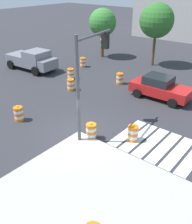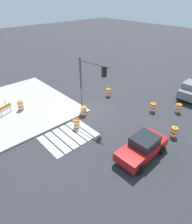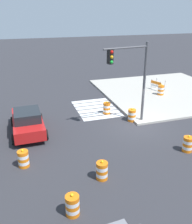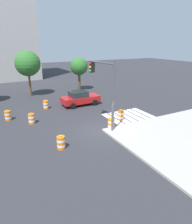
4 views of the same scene
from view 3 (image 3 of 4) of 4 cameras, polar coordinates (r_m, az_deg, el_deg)
ground_plane at (r=17.60m, az=9.54°, el=-3.17°), size 120.00×120.00×0.00m
sidewalk_corner at (r=25.27m, az=15.71°, el=4.52°), size 12.00×12.00×0.15m
crosswalk_stripes at (r=20.35m, az=-0.03°, el=0.83°), size 4.35×3.20×0.02m
sports_car at (r=16.69m, az=-15.48°, el=-2.11°), size 4.34×2.21×1.63m
traffic_barrel_near_corner at (r=13.46m, az=-16.40°, el=-10.31°), size 0.56×0.56×1.02m
traffic_barrel_crosswalk_end at (r=15.14m, az=20.40°, el=-6.96°), size 0.56×0.56×1.02m
traffic_barrel_median_near at (r=10.41m, az=-5.45°, el=-20.62°), size 0.56×0.56×1.02m
traffic_barrel_median_far at (r=18.12m, az=8.27°, el=-0.74°), size 0.56×0.56×1.02m
traffic_barrel_far_curb at (r=12.11m, az=1.39°, el=-13.36°), size 0.56×0.56×1.02m
traffic_barrel_lane_center at (r=19.22m, az=2.50°, el=0.89°), size 0.56×0.56×1.02m
traffic_barrel_on_sidewalk at (r=23.88m, az=14.73°, el=4.92°), size 0.56×0.56×1.02m
construction_barricade at (r=25.25m, az=13.88°, el=6.23°), size 1.41×1.12×1.00m
traffic_light_pole at (r=16.43m, az=8.11°, el=9.55°), size 0.79×3.26×5.50m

